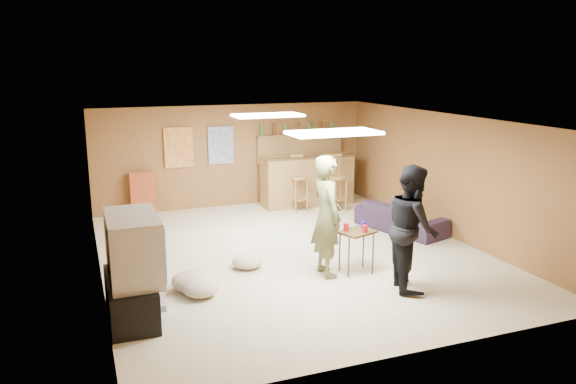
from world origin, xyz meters
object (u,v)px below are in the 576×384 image
object	(u,v)px
person_black	(412,227)
sofa	(401,217)
person_olive	(327,216)
tv_body	(133,247)
tray_table	(356,252)
bar_counter	(307,180)

from	to	relation	value
person_black	sofa	xyz separation A→B (m)	(1.35, 2.39, -0.61)
person_olive	tv_body	bearing A→B (deg)	100.24
person_black	tray_table	xyz separation A→B (m)	(-0.43, 0.78, -0.55)
bar_counter	tray_table	distance (m)	4.19
bar_counter	person_olive	xyz separation A→B (m)	(-1.37, -3.99, 0.35)
bar_counter	person_olive	size ratio (longest dim) A/B	1.11
person_black	tray_table	world-z (taller)	person_black
person_black	person_olive	bearing A→B (deg)	62.84
person_olive	sofa	bearing A→B (deg)	-54.67
tv_body	bar_counter	distance (m)	6.09
tray_table	sofa	bearing A→B (deg)	42.28
tv_body	tray_table	distance (m)	3.31
tv_body	sofa	distance (m)	5.43
person_olive	sofa	world-z (taller)	person_olive
tv_body	bar_counter	bearing A→B (deg)	47.00
person_black	sofa	distance (m)	2.81
person_black	sofa	bearing A→B (deg)	-12.34
tv_body	person_black	bearing A→B (deg)	-6.30
person_olive	bar_counter	bearing A→B (deg)	-18.06
person_olive	person_black	distance (m)	1.24
person_olive	person_black	size ratio (longest dim) A/B	1.03
bar_counter	person_black	bearing A→B (deg)	-95.68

